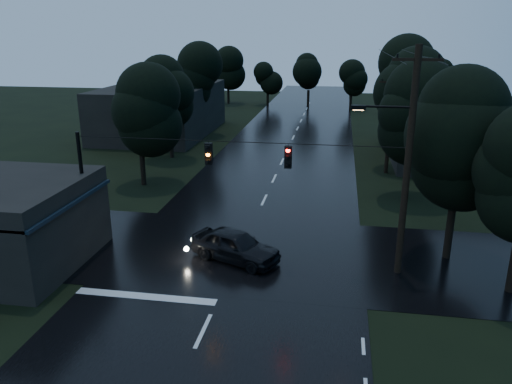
% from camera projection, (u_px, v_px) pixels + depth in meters
% --- Properties ---
extents(main_road, '(12.00, 120.00, 0.02)m').
position_uv_depth(main_road, '(282.00, 162.00, 41.73)').
color(main_road, black).
rests_on(main_road, ground).
extents(cross_street, '(60.00, 9.00, 0.02)m').
position_uv_depth(cross_street, '(240.00, 252.00, 24.84)').
color(cross_street, black).
rests_on(cross_street, ground).
extents(building_far_right, '(10.00, 14.00, 4.40)m').
position_uv_depth(building_far_right, '(450.00, 132.00, 42.61)').
color(building_far_right, black).
rests_on(building_far_right, ground).
extents(building_far_left, '(10.00, 16.00, 5.00)m').
position_uv_depth(building_far_left, '(161.00, 110.00, 52.53)').
color(building_far_left, black).
rests_on(building_far_left, ground).
extents(utility_pole_main, '(3.50, 0.30, 10.00)m').
position_uv_depth(utility_pole_main, '(406.00, 160.00, 21.12)').
color(utility_pole_main, black).
rests_on(utility_pole_main, ground).
extents(utility_pole_far, '(2.00, 0.30, 7.50)m').
position_uv_depth(utility_pole_far, '(390.00, 123.00, 37.35)').
color(utility_pole_far, black).
rests_on(utility_pole_far, ground).
extents(anchor_pole_left, '(0.18, 0.18, 6.00)m').
position_uv_depth(anchor_pole_left, '(84.00, 193.00, 24.15)').
color(anchor_pole_left, black).
rests_on(anchor_pole_left, ground).
extents(span_signals, '(15.00, 0.37, 1.12)m').
position_uv_depth(span_signals, '(247.00, 154.00, 22.19)').
color(span_signals, black).
rests_on(span_signals, ground).
extents(tree_corner_near, '(4.48, 4.48, 9.44)m').
position_uv_depth(tree_corner_near, '(462.00, 136.00, 22.36)').
color(tree_corner_near, black).
rests_on(tree_corner_near, ground).
extents(tree_left_a, '(3.92, 3.92, 8.26)m').
position_uv_depth(tree_left_a, '(139.00, 111.00, 34.01)').
color(tree_left_a, black).
rests_on(tree_left_a, ground).
extents(tree_left_b, '(4.20, 4.20, 8.85)m').
position_uv_depth(tree_left_b, '(169.00, 92.00, 41.49)').
color(tree_left_b, black).
rests_on(tree_left_b, ground).
extents(tree_left_c, '(4.48, 4.48, 9.44)m').
position_uv_depth(tree_left_c, '(195.00, 77.00, 50.85)').
color(tree_left_c, black).
rests_on(tree_left_c, ground).
extents(tree_right_a, '(4.20, 4.20, 8.85)m').
position_uv_depth(tree_right_a, '(412.00, 113.00, 31.08)').
color(tree_right_a, black).
rests_on(tree_right_a, ground).
extents(tree_right_b, '(4.48, 4.48, 9.44)m').
position_uv_depth(tree_right_b, '(407.00, 92.00, 38.37)').
color(tree_right_b, black).
rests_on(tree_right_b, ground).
extents(tree_right_c, '(4.76, 4.76, 10.03)m').
position_uv_depth(tree_right_c, '(401.00, 76.00, 47.54)').
color(tree_right_c, black).
rests_on(tree_right_c, ground).
extents(car, '(4.80, 3.39, 1.52)m').
position_uv_depth(car, '(235.00, 245.00, 23.72)').
color(car, black).
rests_on(car, ground).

